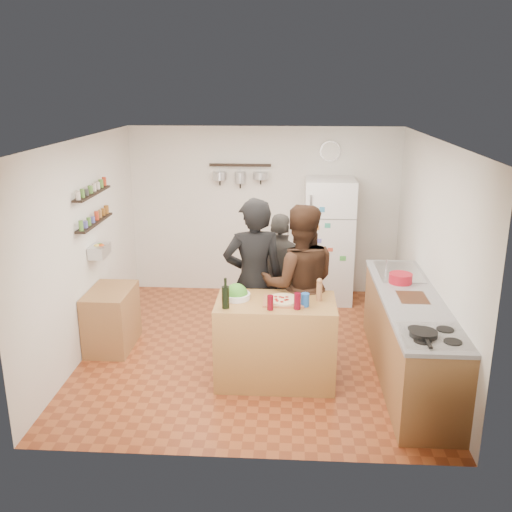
# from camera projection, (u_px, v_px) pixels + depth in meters

# --- Properties ---
(room_shell) EXTENTS (4.20, 4.20, 4.20)m
(room_shell) POSITION_uv_depth(u_px,v_px,m) (257.00, 241.00, 6.91)
(room_shell) COLOR brown
(room_shell) RESTS_ON ground
(prep_island) EXTENTS (1.25, 0.72, 0.91)m
(prep_island) POSITION_uv_depth(u_px,v_px,m) (275.00, 341.00, 6.07)
(prep_island) COLOR #9D6B39
(prep_island) RESTS_ON floor
(pizza_board) EXTENTS (0.42, 0.34, 0.02)m
(pizza_board) POSITION_uv_depth(u_px,v_px,m) (283.00, 301.00, 5.91)
(pizza_board) COLOR brown
(pizza_board) RESTS_ON prep_island
(pizza) EXTENTS (0.34, 0.34, 0.02)m
(pizza) POSITION_uv_depth(u_px,v_px,m) (284.00, 299.00, 5.90)
(pizza) COLOR #CBB685
(pizza) RESTS_ON pizza_board
(salad_bowl) EXTENTS (0.30, 0.30, 0.06)m
(salad_bowl) POSITION_uv_depth(u_px,v_px,m) (236.00, 296.00, 6.00)
(salad_bowl) COLOR silver
(salad_bowl) RESTS_ON prep_island
(wine_bottle) EXTENTS (0.08, 0.08, 0.23)m
(wine_bottle) POSITION_uv_depth(u_px,v_px,m) (226.00, 297.00, 5.72)
(wine_bottle) COLOR black
(wine_bottle) RESTS_ON prep_island
(wine_glass_near) EXTENTS (0.06, 0.06, 0.15)m
(wine_glass_near) POSITION_uv_depth(u_px,v_px,m) (270.00, 303.00, 5.69)
(wine_glass_near) COLOR #520711
(wine_glass_near) RESTS_ON prep_island
(wine_glass_far) EXTENTS (0.07, 0.07, 0.17)m
(wine_glass_far) POSITION_uv_depth(u_px,v_px,m) (297.00, 301.00, 5.71)
(wine_glass_far) COLOR #530715
(wine_glass_far) RESTS_ON prep_island
(pepper_mill) EXTENTS (0.06, 0.06, 0.20)m
(pepper_mill) POSITION_uv_depth(u_px,v_px,m) (319.00, 292.00, 5.93)
(pepper_mill) COLOR #8E5F3B
(pepper_mill) RESTS_ON prep_island
(salt_canister) EXTENTS (0.08, 0.08, 0.14)m
(salt_canister) POSITION_uv_depth(u_px,v_px,m) (305.00, 300.00, 5.78)
(salt_canister) COLOR #1A4993
(salt_canister) RESTS_ON prep_island
(person_left) EXTENTS (0.78, 0.59, 1.90)m
(person_left) POSITION_uv_depth(u_px,v_px,m) (254.00, 280.00, 6.44)
(person_left) COLOR black
(person_left) RESTS_ON floor
(person_center) EXTENTS (0.95, 0.77, 1.84)m
(person_center) POSITION_uv_depth(u_px,v_px,m) (299.00, 285.00, 6.40)
(person_center) COLOR black
(person_center) RESTS_ON floor
(person_back) EXTENTS (1.00, 0.57, 1.62)m
(person_back) POSITION_uv_depth(u_px,v_px,m) (281.00, 279.00, 6.93)
(person_back) COLOR #312E2B
(person_back) RESTS_ON floor
(counter_run) EXTENTS (0.63, 2.63, 0.90)m
(counter_run) POSITION_uv_depth(u_px,v_px,m) (409.00, 338.00, 6.15)
(counter_run) COLOR #9E7042
(counter_run) RESTS_ON floor
(stove_top) EXTENTS (0.60, 0.62, 0.02)m
(stove_top) POSITION_uv_depth(u_px,v_px,m) (434.00, 337.00, 5.10)
(stove_top) COLOR white
(stove_top) RESTS_ON counter_run
(skillet) EXTENTS (0.25, 0.25, 0.05)m
(skillet) POSITION_uv_depth(u_px,v_px,m) (423.00, 334.00, 5.08)
(skillet) COLOR black
(skillet) RESTS_ON stove_top
(sink) EXTENTS (0.50, 0.80, 0.03)m
(sink) POSITION_uv_depth(u_px,v_px,m) (399.00, 272.00, 6.82)
(sink) COLOR silver
(sink) RESTS_ON counter_run
(cutting_board) EXTENTS (0.30, 0.40, 0.02)m
(cutting_board) POSITION_uv_depth(u_px,v_px,m) (413.00, 298.00, 6.02)
(cutting_board) COLOR brown
(cutting_board) RESTS_ON counter_run
(red_bowl) EXTENTS (0.26, 0.26, 0.11)m
(red_bowl) POSITION_uv_depth(u_px,v_px,m) (400.00, 278.00, 6.44)
(red_bowl) COLOR #B31425
(red_bowl) RESTS_ON counter_run
(fridge) EXTENTS (0.70, 0.68, 1.80)m
(fridge) POSITION_uv_depth(u_px,v_px,m) (328.00, 241.00, 8.26)
(fridge) COLOR white
(fridge) RESTS_ON floor
(wall_clock) EXTENTS (0.30, 0.03, 0.30)m
(wall_clock) POSITION_uv_depth(u_px,v_px,m) (330.00, 151.00, 8.21)
(wall_clock) COLOR silver
(wall_clock) RESTS_ON back_wall
(spice_shelf_lower) EXTENTS (0.12, 1.00, 0.02)m
(spice_shelf_lower) POSITION_uv_depth(u_px,v_px,m) (95.00, 223.00, 6.77)
(spice_shelf_lower) COLOR black
(spice_shelf_lower) RESTS_ON left_wall
(spice_shelf_upper) EXTENTS (0.12, 1.00, 0.02)m
(spice_shelf_upper) POSITION_uv_depth(u_px,v_px,m) (92.00, 193.00, 6.67)
(spice_shelf_upper) COLOR black
(spice_shelf_upper) RESTS_ON left_wall
(produce_basket) EXTENTS (0.18, 0.35, 0.14)m
(produce_basket) POSITION_uv_depth(u_px,v_px,m) (100.00, 251.00, 6.87)
(produce_basket) COLOR silver
(produce_basket) RESTS_ON left_wall
(side_table) EXTENTS (0.50, 0.80, 0.73)m
(side_table) POSITION_uv_depth(u_px,v_px,m) (112.00, 319.00, 6.88)
(side_table) COLOR #996C40
(side_table) RESTS_ON floor
(pot_rack) EXTENTS (0.90, 0.04, 0.04)m
(pot_rack) POSITION_uv_depth(u_px,v_px,m) (240.00, 165.00, 8.27)
(pot_rack) COLOR black
(pot_rack) RESTS_ON back_wall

